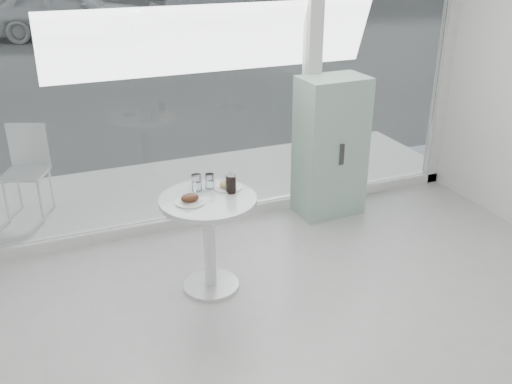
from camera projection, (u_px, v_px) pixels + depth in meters
name	position (u px, v px, depth m)	size (l,w,h in m)	color
storefront	(228.00, 39.00, 4.91)	(5.00, 0.14, 3.00)	silver
main_table	(209.00, 225.00, 4.26)	(0.72, 0.72, 0.77)	silver
patio_deck	(200.00, 185.00, 6.25)	(5.60, 1.60, 0.05)	silver
street	(75.00, 30.00, 16.54)	(40.00, 24.00, 0.00)	#3D3D3D
mint_cabinet	(330.00, 147.00, 5.45)	(0.64, 0.45, 1.35)	#8AB09F
patio_chair	(27.00, 164.00, 5.39)	(0.49, 0.49, 0.87)	silver
car_white	(67.00, 10.00, 14.94)	(1.69, 4.19, 1.43)	silver
car_silver	(215.00, 1.00, 17.71)	(1.37, 3.92, 1.29)	#9FA2A7
plate_fritter	(190.00, 199.00, 4.08)	(0.22, 0.22, 0.07)	white
plate_donut	(228.00, 186.00, 4.32)	(0.22, 0.22, 0.05)	white
water_tumbler_a	(197.00, 184.00, 4.27)	(0.08, 0.08, 0.13)	white
water_tumbler_b	(210.00, 182.00, 4.31)	(0.07, 0.07, 0.11)	white
cola_glass	(231.00, 184.00, 4.23)	(0.08, 0.08, 0.15)	white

